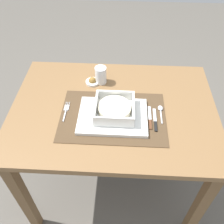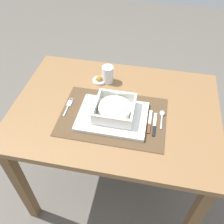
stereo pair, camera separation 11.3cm
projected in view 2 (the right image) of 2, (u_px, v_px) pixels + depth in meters
name	position (u px, v px, depth m)	size (l,w,h in m)	color
ground_plane	(114.00, 182.00, 1.71)	(6.00, 6.00, 0.00)	#59544C
dining_table	(115.00, 122.00, 1.27)	(0.98, 0.70, 0.72)	brown
placemat	(112.00, 116.00, 1.15)	(0.48, 0.33, 0.00)	#4C3823
serving_plate	(112.00, 116.00, 1.14)	(0.31, 0.23, 0.02)	white
porridge_bowl	(115.00, 109.00, 1.12)	(0.18, 0.18, 0.06)	white
fork	(69.00, 105.00, 1.19)	(0.02, 0.13, 0.00)	silver
spoon	(162.00, 115.00, 1.15)	(0.02, 0.11, 0.01)	silver
butter_knife	(154.00, 126.00, 1.10)	(0.01, 0.14, 0.01)	black
bread_knife	(149.00, 123.00, 1.12)	(0.01, 0.14, 0.01)	#59331E
drinking_glass	(108.00, 75.00, 1.30)	(0.06, 0.06, 0.09)	white
condiment_saucer	(99.00, 80.00, 1.32)	(0.07, 0.07, 0.04)	white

